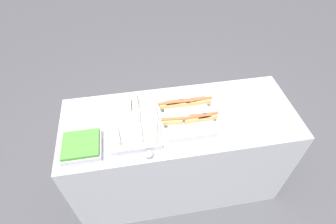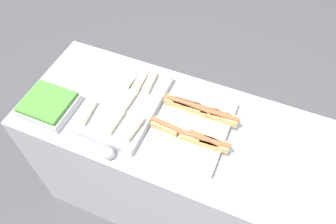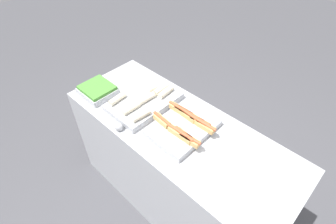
{
  "view_description": "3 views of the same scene",
  "coord_description": "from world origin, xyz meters",
  "px_view_note": "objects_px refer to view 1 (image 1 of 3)",
  "views": [
    {
      "loc": [
        -0.3,
        -1.25,
        2.38
      ],
      "look_at": [
        -0.09,
        0.0,
        1.02
      ],
      "focal_mm": 28.0,
      "sensor_mm": 36.0,
      "label": 1
    },
    {
      "loc": [
        0.28,
        -0.89,
        2.31
      ],
      "look_at": [
        -0.09,
        0.0,
        1.02
      ],
      "focal_mm": 35.0,
      "sensor_mm": 36.0,
      "label": 2
    },
    {
      "loc": [
        0.81,
        -0.94,
        2.26
      ],
      "look_at": [
        -0.09,
        0.0,
        1.02
      ],
      "focal_mm": 28.0,
      "sensor_mm": 36.0,
      "label": 3
    }
  ],
  "objects_px": {
    "tray_side_front": "(82,147)",
    "tray_hotdogs": "(187,113)",
    "tray_wraps": "(134,121)",
    "serving_spoon_near": "(147,155)"
  },
  "relations": [
    {
      "from": "tray_side_front",
      "to": "tray_hotdogs",
      "type": "bearing_deg",
      "value": 13.07
    },
    {
      "from": "tray_wraps",
      "to": "serving_spoon_near",
      "type": "distance_m",
      "value": 0.3
    },
    {
      "from": "tray_hotdogs",
      "to": "tray_wraps",
      "type": "distance_m",
      "value": 0.39
    },
    {
      "from": "tray_wraps",
      "to": "tray_side_front",
      "type": "relative_size",
      "value": 2.05
    },
    {
      "from": "tray_hotdogs",
      "to": "tray_side_front",
      "type": "xyz_separation_m",
      "value": [
        -0.75,
        -0.17,
        -0.0
      ]
    },
    {
      "from": "tray_hotdogs",
      "to": "tray_wraps",
      "type": "bearing_deg",
      "value": -179.3
    },
    {
      "from": "tray_wraps",
      "to": "tray_hotdogs",
      "type": "bearing_deg",
      "value": 0.7
    },
    {
      "from": "tray_hotdogs",
      "to": "serving_spoon_near",
      "type": "distance_m",
      "value": 0.45
    },
    {
      "from": "serving_spoon_near",
      "to": "tray_wraps",
      "type": "bearing_deg",
      "value": 101.16
    },
    {
      "from": "tray_hotdogs",
      "to": "tray_side_front",
      "type": "height_order",
      "value": "tray_hotdogs"
    }
  ]
}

